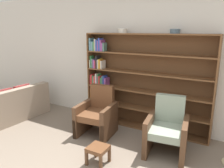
# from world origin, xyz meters

# --- Properties ---
(wall_back) EXTENTS (12.00, 0.06, 2.75)m
(wall_back) POSITION_xyz_m (0.00, 2.52, 1.38)
(wall_back) COLOR silver
(wall_back) RESTS_ON ground
(bookshelf) EXTENTS (2.58, 0.30, 1.92)m
(bookshelf) POSITION_xyz_m (-0.32, 2.35, 0.95)
(bookshelf) COLOR brown
(bookshelf) RESTS_ON ground
(bowl_terracotta) EXTENTS (0.19, 0.19, 0.09)m
(bowl_terracotta) POSITION_xyz_m (-0.60, 2.33, 1.97)
(bowl_terracotta) COLOR silver
(bowl_terracotta) RESTS_ON bookshelf
(bowl_slate) EXTENTS (0.19, 0.19, 0.08)m
(bowl_slate) POSITION_xyz_m (0.43, 2.33, 1.97)
(bowl_slate) COLOR slate
(bowl_slate) RESTS_ON bookshelf
(couch) EXTENTS (0.94, 1.63, 0.77)m
(couch) POSITION_xyz_m (-2.89, 1.30, 0.27)
(couch) COLOR gray
(couch) RESTS_ON ground
(armchair_leather) EXTENTS (0.71, 0.74, 0.93)m
(armchair_leather) POSITION_xyz_m (-0.78, 1.65, 0.40)
(armchair_leather) COLOR brown
(armchair_leather) RESTS_ON ground
(armchair_cushioned) EXTENTS (0.72, 0.76, 0.93)m
(armchair_cushioned) POSITION_xyz_m (0.58, 1.65, 0.40)
(armchair_cushioned) COLOR brown
(armchair_cushioned) RESTS_ON ground
(footstool) EXTENTS (0.29, 0.29, 0.28)m
(footstool) POSITION_xyz_m (-0.22, 0.81, 0.22)
(footstool) COLOR brown
(footstool) RESTS_ON ground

